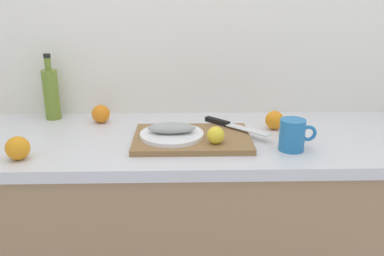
# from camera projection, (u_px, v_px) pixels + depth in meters

# --- Properties ---
(back_wall) EXTENTS (3.20, 0.05, 2.50)m
(back_wall) POSITION_uv_depth(u_px,v_px,m) (178.00, 31.00, 1.71)
(back_wall) COLOR white
(back_wall) RESTS_ON ground_plane
(kitchen_counter) EXTENTS (2.00, 0.60, 0.90)m
(kitchen_counter) POSITION_uv_depth(u_px,v_px,m) (180.00, 240.00, 1.66)
(kitchen_counter) COLOR #9E7A56
(kitchen_counter) RESTS_ON ground_plane
(cutting_board) EXTENTS (0.42, 0.28, 0.02)m
(cutting_board) POSITION_uv_depth(u_px,v_px,m) (192.00, 139.00, 1.46)
(cutting_board) COLOR olive
(cutting_board) RESTS_ON kitchen_counter
(white_plate) EXTENTS (0.23, 0.23, 0.01)m
(white_plate) POSITION_uv_depth(u_px,v_px,m) (172.00, 135.00, 1.45)
(white_plate) COLOR white
(white_plate) RESTS_ON cutting_board
(fish_fillet) EXTENTS (0.17, 0.07, 0.04)m
(fish_fillet) POSITION_uv_depth(u_px,v_px,m) (172.00, 128.00, 1.44)
(fish_fillet) COLOR #999E99
(fish_fillet) RESTS_ON white_plate
(chef_knife) EXTENTS (0.23, 0.22, 0.02)m
(chef_knife) POSITION_uv_depth(u_px,v_px,m) (228.00, 124.00, 1.56)
(chef_knife) COLOR silver
(chef_knife) RESTS_ON cutting_board
(lemon_0) EXTENTS (0.06, 0.06, 0.06)m
(lemon_0) POSITION_uv_depth(u_px,v_px,m) (216.00, 135.00, 1.38)
(lemon_0) COLOR yellow
(lemon_0) RESTS_ON cutting_board
(olive_oil_bottle) EXTENTS (0.06, 0.06, 0.27)m
(olive_oil_bottle) POSITION_uv_depth(u_px,v_px,m) (51.00, 93.00, 1.69)
(olive_oil_bottle) COLOR olive
(olive_oil_bottle) RESTS_ON kitchen_counter
(coffee_mug_1) EXTENTS (0.13, 0.09, 0.11)m
(coffee_mug_1) POSITION_uv_depth(u_px,v_px,m) (293.00, 135.00, 1.37)
(coffee_mug_1) COLOR #2672B2
(coffee_mug_1) RESTS_ON kitchen_counter
(orange_0) EXTENTS (0.08, 0.08, 0.08)m
(orange_0) POSITION_uv_depth(u_px,v_px,m) (18.00, 148.00, 1.30)
(orange_0) COLOR orange
(orange_0) RESTS_ON kitchen_counter
(orange_1) EXTENTS (0.07, 0.07, 0.07)m
(orange_1) POSITION_uv_depth(u_px,v_px,m) (274.00, 120.00, 1.58)
(orange_1) COLOR orange
(orange_1) RESTS_ON kitchen_counter
(orange_3) EXTENTS (0.07, 0.07, 0.07)m
(orange_3) POSITION_uv_depth(u_px,v_px,m) (101.00, 114.00, 1.66)
(orange_3) COLOR orange
(orange_3) RESTS_ON kitchen_counter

